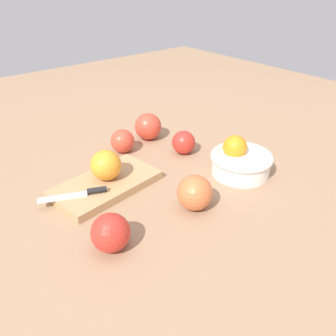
{
  "coord_description": "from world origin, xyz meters",
  "views": [
    {
      "loc": [
        0.47,
        0.64,
        0.48
      ],
      "look_at": [
        -0.01,
        0.06,
        0.04
      ],
      "focal_mm": 37.34,
      "sensor_mm": 36.0,
      "label": 1
    }
  ],
  "objects_px": {
    "apple_front_left": "(184,142)",
    "apple_back_center": "(195,193)",
    "apple_front_left_2": "(148,126)",
    "apple_front_center": "(122,141)",
    "cutting_board": "(106,185)",
    "orange_on_board": "(106,165)",
    "apple_back_right": "(111,233)",
    "bowl": "(240,160)",
    "knife": "(82,193)"
  },
  "relations": [
    {
      "from": "orange_on_board",
      "to": "apple_back_center",
      "type": "bearing_deg",
      "value": 116.76
    },
    {
      "from": "apple_front_left_2",
      "to": "orange_on_board",
      "type": "bearing_deg",
      "value": 32.42
    },
    {
      "from": "bowl",
      "to": "apple_back_center",
      "type": "height_order",
      "value": "bowl"
    },
    {
      "from": "apple_front_left_2",
      "to": "apple_back_center",
      "type": "bearing_deg",
      "value": 68.87
    },
    {
      "from": "apple_front_left_2",
      "to": "bowl",
      "type": "bearing_deg",
      "value": 100.59
    },
    {
      "from": "apple_front_left",
      "to": "apple_back_right",
      "type": "xyz_separation_m",
      "value": [
        0.37,
        0.21,
        0.0
      ]
    },
    {
      "from": "orange_on_board",
      "to": "apple_back_center",
      "type": "distance_m",
      "value": 0.23
    },
    {
      "from": "apple_front_left",
      "to": "apple_back_center",
      "type": "xyz_separation_m",
      "value": [
        0.16,
        0.22,
        0.01
      ]
    },
    {
      "from": "bowl",
      "to": "apple_front_left",
      "type": "distance_m",
      "value": 0.18
    },
    {
      "from": "cutting_board",
      "to": "apple_front_left_2",
      "type": "xyz_separation_m",
      "value": [
        -0.25,
        -0.16,
        0.03
      ]
    },
    {
      "from": "apple_front_left",
      "to": "apple_back_right",
      "type": "height_order",
      "value": "apple_back_right"
    },
    {
      "from": "apple_front_left",
      "to": "apple_front_left_2",
      "type": "bearing_deg",
      "value": -81.81
    },
    {
      "from": "bowl",
      "to": "knife",
      "type": "xyz_separation_m",
      "value": [
        0.38,
        -0.14,
        -0.01
      ]
    },
    {
      "from": "apple_back_right",
      "to": "apple_back_center",
      "type": "height_order",
      "value": "apple_back_center"
    },
    {
      "from": "orange_on_board",
      "to": "bowl",
      "type": "bearing_deg",
      "value": 151.0
    },
    {
      "from": "apple_back_center",
      "to": "apple_front_left",
      "type": "bearing_deg",
      "value": -126.54
    },
    {
      "from": "apple_front_left_2",
      "to": "apple_front_center",
      "type": "xyz_separation_m",
      "value": [
        0.11,
        0.02,
        -0.01
      ]
    },
    {
      "from": "bowl",
      "to": "apple_front_left",
      "type": "bearing_deg",
      "value": -77.5
    },
    {
      "from": "orange_on_board",
      "to": "apple_front_left",
      "type": "relative_size",
      "value": 1.11
    },
    {
      "from": "apple_back_center",
      "to": "apple_front_left_2",
      "type": "bearing_deg",
      "value": -111.13
    },
    {
      "from": "cutting_board",
      "to": "apple_back_right",
      "type": "height_order",
      "value": "apple_back_right"
    },
    {
      "from": "cutting_board",
      "to": "orange_on_board",
      "type": "height_order",
      "value": "orange_on_board"
    },
    {
      "from": "cutting_board",
      "to": "knife",
      "type": "distance_m",
      "value": 0.08
    },
    {
      "from": "knife",
      "to": "apple_front_left",
      "type": "xyz_separation_m",
      "value": [
        -0.34,
        -0.04,
        0.01
      ]
    },
    {
      "from": "apple_back_right",
      "to": "apple_back_center",
      "type": "distance_m",
      "value": 0.21
    },
    {
      "from": "apple_front_left",
      "to": "apple_front_center",
      "type": "height_order",
      "value": "apple_front_center"
    },
    {
      "from": "orange_on_board",
      "to": "apple_back_right",
      "type": "bearing_deg",
      "value": 60.93
    },
    {
      "from": "apple_front_left_2",
      "to": "apple_back_center",
      "type": "height_order",
      "value": "apple_front_left_2"
    },
    {
      "from": "bowl",
      "to": "orange_on_board",
      "type": "bearing_deg",
      "value": -29.0
    },
    {
      "from": "knife",
      "to": "apple_front_left",
      "type": "height_order",
      "value": "apple_front_left"
    },
    {
      "from": "apple_back_right",
      "to": "apple_front_center",
      "type": "xyz_separation_m",
      "value": [
        -0.24,
        -0.33,
        -0.0
      ]
    },
    {
      "from": "bowl",
      "to": "apple_front_left_2",
      "type": "height_order",
      "value": "bowl"
    },
    {
      "from": "bowl",
      "to": "apple_front_left_2",
      "type": "distance_m",
      "value": 0.33
    },
    {
      "from": "cutting_board",
      "to": "apple_back_center",
      "type": "height_order",
      "value": "apple_back_center"
    },
    {
      "from": "knife",
      "to": "apple_back_right",
      "type": "xyz_separation_m",
      "value": [
        0.03,
        0.17,
        0.01
      ]
    },
    {
      "from": "knife",
      "to": "apple_front_left",
      "type": "relative_size",
      "value": 2.18
    },
    {
      "from": "bowl",
      "to": "cutting_board",
      "type": "distance_m",
      "value": 0.35
    },
    {
      "from": "apple_front_center",
      "to": "apple_front_left_2",
      "type": "bearing_deg",
      "value": -167.75
    },
    {
      "from": "apple_front_left_2",
      "to": "cutting_board",
      "type": "bearing_deg",
      "value": 32.83
    },
    {
      "from": "bowl",
      "to": "apple_front_left",
      "type": "height_order",
      "value": "bowl"
    },
    {
      "from": "apple_front_left",
      "to": "apple_back_right",
      "type": "bearing_deg",
      "value": 29.21
    },
    {
      "from": "knife",
      "to": "apple_back_right",
      "type": "distance_m",
      "value": 0.18
    },
    {
      "from": "orange_on_board",
      "to": "apple_back_right",
      "type": "xyz_separation_m",
      "value": [
        0.11,
        0.2,
        -0.02
      ]
    },
    {
      "from": "bowl",
      "to": "apple_front_left_2",
      "type": "relative_size",
      "value": 1.93
    },
    {
      "from": "knife",
      "to": "apple_front_left_2",
      "type": "height_order",
      "value": "apple_front_left_2"
    },
    {
      "from": "knife",
      "to": "apple_back_center",
      "type": "bearing_deg",
      "value": 135.91
    },
    {
      "from": "knife",
      "to": "bowl",
      "type": "bearing_deg",
      "value": 159.78
    },
    {
      "from": "bowl",
      "to": "cutting_board",
      "type": "bearing_deg",
      "value": -27.06
    },
    {
      "from": "cutting_board",
      "to": "orange_on_board",
      "type": "distance_m",
      "value": 0.05
    },
    {
      "from": "apple_back_right",
      "to": "apple_back_center",
      "type": "xyz_separation_m",
      "value": [
        -0.21,
        0.01,
        0.0
      ]
    }
  ]
}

